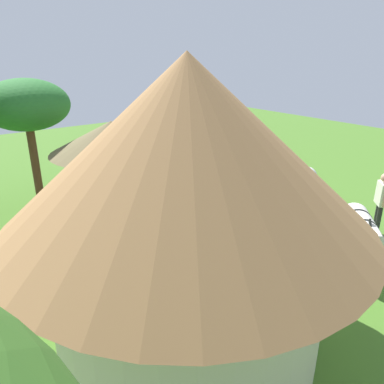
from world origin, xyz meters
name	(u,v)px	position (x,y,z in m)	size (l,w,h in m)	color
ground_plane	(233,226)	(0.00, 0.00, 0.00)	(36.00, 36.00, 0.00)	#457325
thatched_hut	(188,196)	(-2.78, 3.72, 2.71)	(5.71, 5.71, 4.81)	beige
shade_umbrella	(112,137)	(2.51, 2.47, 2.54)	(3.53, 3.53, 2.99)	brown
patio_dining_table	(117,198)	(2.51, 2.47, 0.66)	(1.51, 1.22, 0.74)	silver
patio_chair_near_hut	(79,201)	(3.38, 3.32, 0.52)	(0.61, 0.61, 0.90)	silver
patio_chair_near_lawn	(157,203)	(1.77, 1.50, 0.52)	(0.60, 0.60, 0.90)	silver
guest_beside_umbrella	(174,176)	(2.42, 0.44, 1.00)	(0.38, 0.55, 1.66)	#21202A
guest_behind_table	(122,169)	(4.21, 1.42, 0.97)	(0.37, 0.53, 1.61)	black
standing_watcher	(382,198)	(-2.74, -2.87, 1.06)	(0.49, 0.50, 1.77)	black
striped_lounge_chair	(275,231)	(-1.30, -0.30, 0.26)	(0.88, 0.95, 0.67)	#246BB5
zebra_nearest_camera	(360,230)	(-3.34, -0.76, 0.98)	(1.63, 1.76, 1.51)	silver
zebra_by_umbrella	(300,184)	(-0.50, -2.28, 0.96)	(1.17, 2.15, 1.50)	white
acacia_tree_left_background	(26,106)	(5.13, 4.00, 3.25)	(2.62, 2.62, 4.06)	brown
brick_patio_kerb	(232,173)	(3.68, -3.34, 0.04)	(2.80, 0.36, 0.08)	#A5564E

